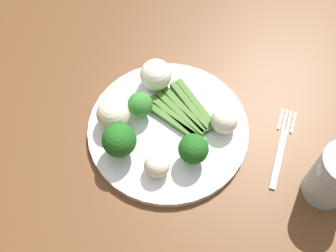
{
  "coord_description": "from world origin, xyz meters",
  "views": [
    {
      "loc": [
        0.01,
        -0.38,
        1.43
      ],
      "look_at": [
        -0.02,
        -0.01,
        0.77
      ],
      "focal_mm": 44.58,
      "sensor_mm": 36.0,
      "label": 1
    }
  ],
  "objects_px": {
    "cauliflower_front_left": "(113,114)",
    "water_glass": "(335,176)",
    "broccoli_back_right": "(193,149)",
    "broccoli_right": "(119,141)",
    "dining_table": "(180,151)",
    "broccoli_left": "(140,105)",
    "fork": "(281,147)",
    "plate": "(168,129)",
    "cauliflower_near_center": "(224,122)",
    "cauliflower_outer_edge": "(157,165)",
    "cauliflower_near_fork": "(156,75)",
    "asparagus_bundle": "(183,112)"
  },
  "relations": [
    {
      "from": "cauliflower_outer_edge",
      "to": "water_glass",
      "type": "relative_size",
      "value": 0.38
    },
    {
      "from": "asparagus_bundle",
      "to": "cauliflower_near_center",
      "type": "bearing_deg",
      "value": -153.93
    },
    {
      "from": "plate",
      "to": "cauliflower_near_fork",
      "type": "relative_size",
      "value": 4.88
    },
    {
      "from": "plate",
      "to": "cauliflower_front_left",
      "type": "relative_size",
      "value": 4.92
    },
    {
      "from": "plate",
      "to": "broccoli_back_right",
      "type": "xyz_separation_m",
      "value": [
        0.05,
        -0.06,
        0.04
      ]
    },
    {
      "from": "broccoli_back_right",
      "to": "broccoli_right",
      "type": "height_order",
      "value": "broccoli_right"
    },
    {
      "from": "broccoli_left",
      "to": "fork",
      "type": "bearing_deg",
      "value": -8.13
    },
    {
      "from": "broccoli_right",
      "to": "cauliflower_near_center",
      "type": "height_order",
      "value": "broccoli_right"
    },
    {
      "from": "broccoli_back_right",
      "to": "broccoli_right",
      "type": "bearing_deg",
      "value": 179.01
    },
    {
      "from": "plate",
      "to": "broccoli_right",
      "type": "height_order",
      "value": "broccoli_right"
    },
    {
      "from": "plate",
      "to": "cauliflower_outer_edge",
      "type": "distance_m",
      "value": 0.09
    },
    {
      "from": "cauliflower_front_left",
      "to": "fork",
      "type": "relative_size",
      "value": 0.36
    },
    {
      "from": "cauliflower_front_left",
      "to": "cauliflower_near_fork",
      "type": "height_order",
      "value": "same"
    },
    {
      "from": "plate",
      "to": "cauliflower_front_left",
      "type": "xyz_separation_m",
      "value": [
        -0.1,
        0.0,
        0.04
      ]
    },
    {
      "from": "broccoli_back_right",
      "to": "cauliflower_near_fork",
      "type": "xyz_separation_m",
      "value": [
        -0.08,
        0.15,
        -0.01
      ]
    },
    {
      "from": "cauliflower_front_left",
      "to": "cauliflower_outer_edge",
      "type": "bearing_deg",
      "value": -45.03
    },
    {
      "from": "cauliflower_front_left",
      "to": "water_glass",
      "type": "xyz_separation_m",
      "value": [
        0.37,
        -0.09,
        0.01
      ]
    },
    {
      "from": "dining_table",
      "to": "cauliflower_front_left",
      "type": "distance_m",
      "value": 0.19
    },
    {
      "from": "plate",
      "to": "broccoli_left",
      "type": "relative_size",
      "value": 5.22
    },
    {
      "from": "cauliflower_near_center",
      "to": "fork",
      "type": "xyz_separation_m",
      "value": [
        0.11,
        -0.02,
        -0.04
      ]
    },
    {
      "from": "dining_table",
      "to": "broccoli_left",
      "type": "height_order",
      "value": "broccoli_left"
    },
    {
      "from": "asparagus_bundle",
      "to": "cauliflower_near_fork",
      "type": "relative_size",
      "value": 2.31
    },
    {
      "from": "fork",
      "to": "broccoli_right",
      "type": "bearing_deg",
      "value": 111.37
    },
    {
      "from": "broccoli_left",
      "to": "cauliflower_outer_edge",
      "type": "relative_size",
      "value": 1.27
    },
    {
      "from": "asparagus_bundle",
      "to": "fork",
      "type": "relative_size",
      "value": 0.84
    },
    {
      "from": "dining_table",
      "to": "fork",
      "type": "xyz_separation_m",
      "value": [
        0.18,
        -0.02,
        0.1
      ]
    },
    {
      "from": "cauliflower_outer_edge",
      "to": "broccoli_left",
      "type": "bearing_deg",
      "value": 110.83
    },
    {
      "from": "broccoli_right",
      "to": "cauliflower_near_center",
      "type": "xyz_separation_m",
      "value": [
        0.18,
        0.06,
        -0.02
      ]
    },
    {
      "from": "broccoli_right",
      "to": "water_glass",
      "type": "bearing_deg",
      "value": -5.31
    },
    {
      "from": "dining_table",
      "to": "water_glass",
      "type": "xyz_separation_m",
      "value": [
        0.25,
        -0.1,
        0.16
      ]
    },
    {
      "from": "dining_table",
      "to": "cauliflower_near_fork",
      "type": "height_order",
      "value": "cauliflower_near_fork"
    },
    {
      "from": "cauliflower_near_fork",
      "to": "fork",
      "type": "relative_size",
      "value": 0.36
    },
    {
      "from": "asparagus_bundle",
      "to": "fork",
      "type": "bearing_deg",
      "value": -148.83
    },
    {
      "from": "cauliflower_front_left",
      "to": "water_glass",
      "type": "height_order",
      "value": "water_glass"
    },
    {
      "from": "broccoli_back_right",
      "to": "cauliflower_outer_edge",
      "type": "relative_size",
      "value": 1.45
    },
    {
      "from": "fork",
      "to": "water_glass",
      "type": "bearing_deg",
      "value": -125.14
    },
    {
      "from": "dining_table",
      "to": "cauliflower_outer_edge",
      "type": "distance_m",
      "value": 0.17
    },
    {
      "from": "cauliflower_near_fork",
      "to": "cauliflower_near_center",
      "type": "height_order",
      "value": "cauliflower_near_fork"
    },
    {
      "from": "cauliflower_near_fork",
      "to": "water_glass",
      "type": "relative_size",
      "value": 0.51
    },
    {
      "from": "cauliflower_near_center",
      "to": "water_glass",
      "type": "relative_size",
      "value": 0.42
    },
    {
      "from": "broccoli_back_right",
      "to": "broccoli_left",
      "type": "bearing_deg",
      "value": 140.7
    },
    {
      "from": "broccoli_right",
      "to": "fork",
      "type": "bearing_deg",
      "value": 8.59
    },
    {
      "from": "plate",
      "to": "broccoli_left",
      "type": "bearing_deg",
      "value": 155.48
    },
    {
      "from": "cauliflower_outer_edge",
      "to": "fork",
      "type": "bearing_deg",
      "value": 18.57
    },
    {
      "from": "cauliflower_outer_edge",
      "to": "cauliflower_near_center",
      "type": "height_order",
      "value": "cauliflower_near_center"
    },
    {
      "from": "dining_table",
      "to": "cauliflower_near_center",
      "type": "height_order",
      "value": "cauliflower_near_center"
    },
    {
      "from": "cauliflower_front_left",
      "to": "fork",
      "type": "xyz_separation_m",
      "value": [
        0.3,
        -0.01,
        -0.04
      ]
    },
    {
      "from": "fork",
      "to": "asparagus_bundle",
      "type": "bearing_deg",
      "value": 89.2
    },
    {
      "from": "broccoli_left",
      "to": "cauliflower_near_fork",
      "type": "height_order",
      "value": "cauliflower_near_fork"
    },
    {
      "from": "cauliflower_outer_edge",
      "to": "cauliflower_near_fork",
      "type": "bearing_deg",
      "value": 96.77
    }
  ]
}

